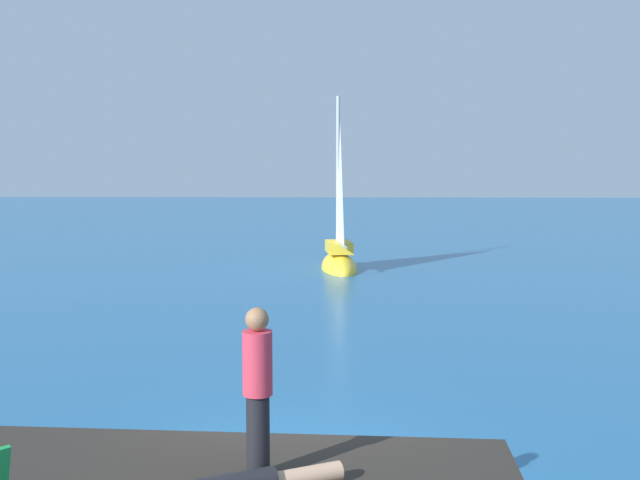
% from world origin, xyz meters
% --- Properties ---
extents(ground_plane, '(160.00, 160.00, 0.00)m').
position_xyz_m(ground_plane, '(0.00, 0.00, 0.00)').
color(ground_plane, '#236093').
extents(sailboat_near, '(1.73, 3.94, 7.18)m').
position_xyz_m(sailboat_near, '(0.56, 18.29, 0.39)').
color(sailboat_near, yellow).
rests_on(sailboat_near, ground).
extents(person_standing, '(0.28, 0.28, 1.62)m').
position_xyz_m(person_standing, '(-0.17, -2.74, 1.91)').
color(person_standing, black).
rests_on(person_standing, shore_ledge).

